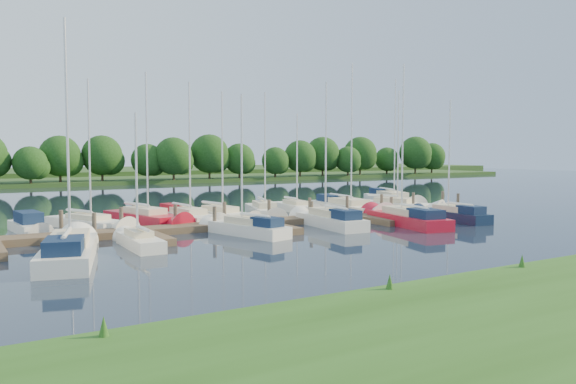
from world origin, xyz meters
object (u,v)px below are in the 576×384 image
motorboat (30,227)px  sailboat_n_5 (221,217)px  sailboat_s_2 (247,230)px  dock (261,224)px

motorboat → sailboat_n_5: sailboat_n_5 is taller
motorboat → sailboat_s_2: size_ratio=0.61×
dock → sailboat_s_2: 3.74m
sailboat_n_5 → sailboat_s_2: bearing=66.4°
dock → motorboat: size_ratio=7.42×
sailboat_n_5 → dock: bearing=89.2°
motorboat → dock: bearing=153.0°
dock → sailboat_n_5: bearing=100.0°
dock → sailboat_s_2: size_ratio=4.56×
dock → motorboat: (-13.43, 5.07, 0.14)m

